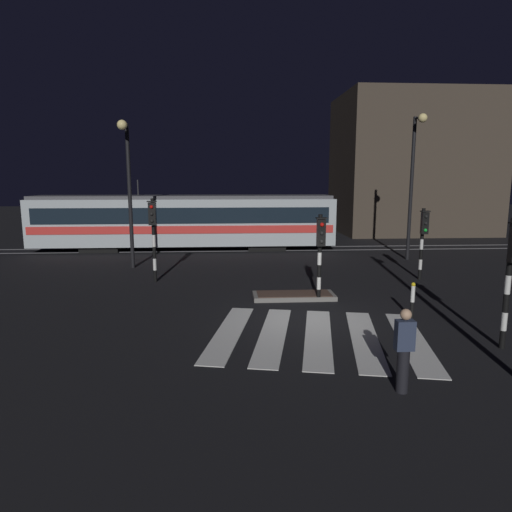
% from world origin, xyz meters
% --- Properties ---
extents(ground_plane, '(120.00, 120.00, 0.00)m').
position_xyz_m(ground_plane, '(0.00, 0.00, 0.00)').
color(ground_plane, black).
extents(rail_near, '(80.00, 0.12, 0.03)m').
position_xyz_m(rail_near, '(0.00, 13.10, 0.01)').
color(rail_near, '#59595E').
rests_on(rail_near, ground).
extents(rail_far, '(80.00, 0.12, 0.03)m').
position_xyz_m(rail_far, '(0.00, 14.54, 0.01)').
color(rail_far, '#59595E').
rests_on(rail_far, ground).
extents(crosswalk_zebra, '(6.39, 5.67, 0.02)m').
position_xyz_m(crosswalk_zebra, '(0.00, -1.63, 0.01)').
color(crosswalk_zebra, silver).
rests_on(crosswalk_zebra, ground).
extents(traffic_island, '(2.89, 1.11, 0.18)m').
position_xyz_m(traffic_island, '(-0.07, 2.35, 0.09)').
color(traffic_island, slate).
rests_on(traffic_island, ground).
extents(traffic_light_median_centre, '(0.36, 0.42, 3.02)m').
position_xyz_m(traffic_light_median_centre, '(0.72, 1.79, 1.99)').
color(traffic_light_median_centre, black).
rests_on(traffic_light_median_centre, ground).
extents(traffic_light_corner_near_right, '(0.36, 0.42, 3.27)m').
position_xyz_m(traffic_light_corner_near_right, '(4.42, -2.85, 2.16)').
color(traffic_light_corner_near_right, black).
rests_on(traffic_light_corner_near_right, ground).
extents(traffic_light_corner_far_left, '(0.36, 0.42, 3.42)m').
position_xyz_m(traffic_light_corner_far_left, '(-5.40, 5.20, 2.26)').
color(traffic_light_corner_far_left, black).
rests_on(traffic_light_corner_far_left, ground).
extents(traffic_light_corner_far_right, '(0.36, 0.42, 3.00)m').
position_xyz_m(traffic_light_corner_far_right, '(5.69, 4.95, 1.98)').
color(traffic_light_corner_far_right, black).
rests_on(traffic_light_corner_far_right, ground).
extents(street_lamp_trackside_left, '(0.44, 1.21, 6.74)m').
position_xyz_m(street_lamp_trackside_left, '(-6.94, 8.16, 4.31)').
color(street_lamp_trackside_left, black).
rests_on(street_lamp_trackside_left, ground).
extents(street_lamp_trackside_right, '(0.44, 1.21, 7.32)m').
position_xyz_m(street_lamp_trackside_right, '(7.07, 9.54, 4.63)').
color(street_lamp_trackside_right, black).
rests_on(street_lamp_trackside_right, ground).
extents(tram, '(17.83, 2.58, 4.15)m').
position_xyz_m(tram, '(-4.94, 13.82, 1.75)').
color(tram, '#B2BCC1').
rests_on(tram, ground).
extents(pedestrian_waiting_at_kerb, '(0.36, 0.24, 1.71)m').
position_xyz_m(pedestrian_waiting_at_kerb, '(1.02, -4.89, 0.88)').
color(pedestrian_waiting_at_kerb, black).
rests_on(pedestrian_waiting_at_kerb, ground).
extents(bollard_island_edge, '(0.12, 0.12, 1.11)m').
position_xyz_m(bollard_island_edge, '(3.18, -0.17, 0.56)').
color(bollard_island_edge, black).
rests_on(bollard_island_edge, ground).
extents(building_backdrop, '(11.36, 8.00, 10.60)m').
position_xyz_m(building_backdrop, '(12.13, 22.11, 5.30)').
color(building_backdrop, '#42382D').
rests_on(building_backdrop, ground).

